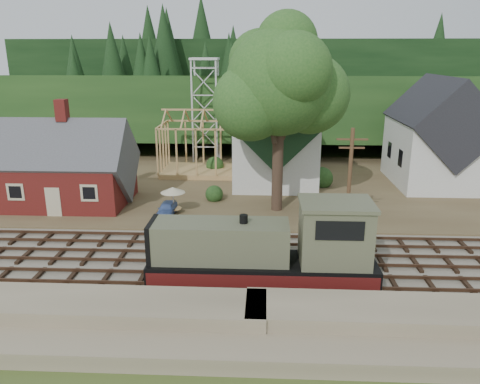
{
  "coord_description": "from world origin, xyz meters",
  "views": [
    {
      "loc": [
        0.66,
        -27.47,
        13.08
      ],
      "look_at": [
        -0.9,
        6.0,
        3.0
      ],
      "focal_mm": 35.0,
      "sensor_mm": 36.0,
      "label": 1
    }
  ],
  "objects_px": {
    "car_blue": "(167,209)",
    "car_red": "(468,181)",
    "patio_set": "(173,191)",
    "locomotive": "(271,251)"
  },
  "relations": [
    {
      "from": "car_red",
      "to": "patio_set",
      "type": "xyz_separation_m",
      "value": [
        -27.65,
        -9.38,
        1.37
      ]
    },
    {
      "from": "car_red",
      "to": "patio_set",
      "type": "bearing_deg",
      "value": 129.09
    },
    {
      "from": "locomotive",
      "to": "car_red",
      "type": "bearing_deg",
      "value": 46.64
    },
    {
      "from": "locomotive",
      "to": "car_red",
      "type": "relative_size",
      "value": 3.29
    },
    {
      "from": "car_blue",
      "to": "car_red",
      "type": "relative_size",
      "value": 0.84
    },
    {
      "from": "patio_set",
      "to": "locomotive",
      "type": "bearing_deg",
      "value": -56.34
    },
    {
      "from": "car_blue",
      "to": "car_red",
      "type": "xyz_separation_m",
      "value": [
        28.1,
        9.89,
        -0.02
      ]
    },
    {
      "from": "locomotive",
      "to": "car_blue",
      "type": "height_order",
      "value": "locomotive"
    },
    {
      "from": "car_blue",
      "to": "patio_set",
      "type": "relative_size",
      "value": 1.45
    },
    {
      "from": "locomotive",
      "to": "patio_set",
      "type": "xyz_separation_m",
      "value": [
        -7.77,
        11.67,
        -0.02
      ]
    }
  ]
}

